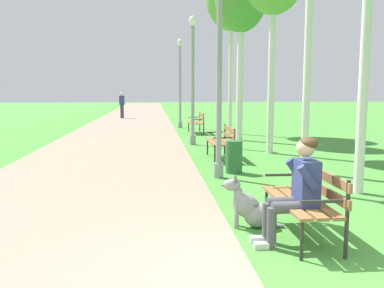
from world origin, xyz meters
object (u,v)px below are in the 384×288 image
at_px(park_bench_mid, 222,139).
at_px(park_bench_near, 307,196).
at_px(person_seated_on_near_bench, 297,187).
at_px(litter_bin, 234,157).
at_px(lamp_post_mid, 193,79).
at_px(lamp_post_near, 219,61).
at_px(lamp_post_far, 180,82).
at_px(pedestrian_distant, 122,105).
at_px(dog_grey, 250,208).
at_px(park_bench_far, 197,121).

bearing_deg(park_bench_mid, park_bench_near, -89.54).
relative_size(person_seated_on_near_bench, litter_bin, 1.79).
relative_size(park_bench_mid, lamp_post_mid, 0.36).
bearing_deg(lamp_post_near, litter_bin, 48.35).
distance_m(lamp_post_far, pedestrian_distant, 7.66).
relative_size(lamp_post_mid, lamp_post_far, 1.00).
relative_size(dog_grey, lamp_post_far, 0.20).
distance_m(park_bench_mid, lamp_post_far, 9.30).
bearing_deg(lamp_post_mid, lamp_post_far, 90.07).
height_order(park_bench_mid, lamp_post_near, lamp_post_near).
height_order(person_seated_on_near_bench, lamp_post_far, lamp_post_far).
distance_m(dog_grey, pedestrian_distant, 21.68).
distance_m(park_bench_far, litter_bin, 8.40).
relative_size(park_bench_far, dog_grey, 1.81).
bearing_deg(lamp_post_near, person_seated_on_near_bench, -85.40).
bearing_deg(park_bench_mid, park_bench_far, 89.69).
distance_m(dog_grey, lamp_post_mid, 8.61).
bearing_deg(pedestrian_distant, lamp_post_near, -79.90).
bearing_deg(park_bench_mid, lamp_post_far, 93.15).
distance_m(park_bench_far, lamp_post_far, 3.13).
distance_m(lamp_post_near, lamp_post_far, 11.47).
bearing_deg(lamp_post_mid, pedestrian_distant, 103.91).
relative_size(park_bench_near, pedestrian_distant, 0.91).
relative_size(lamp_post_mid, litter_bin, 5.89).
xyz_separation_m(person_seated_on_near_bench, pedestrian_distant, (-3.56, 22.08, 0.16)).
xyz_separation_m(park_bench_near, park_bench_mid, (-0.05, 5.88, 0.00)).
height_order(park_bench_near, lamp_post_mid, lamp_post_mid).
height_order(park_bench_far, pedestrian_distant, pedestrian_distant).
bearing_deg(lamp_post_far, pedestrian_distant, 115.25).
relative_size(dog_grey, lamp_post_mid, 0.20).
distance_m(lamp_post_far, litter_bin, 11.16).
xyz_separation_m(park_bench_near, pedestrian_distant, (-3.77, 21.85, 0.33)).
distance_m(park_bench_near, dog_grey, 0.77).
bearing_deg(park_bench_near, person_seated_on_near_bench, -132.11).
distance_m(park_bench_near, park_bench_far, 12.41).
relative_size(person_seated_on_near_bench, lamp_post_far, 0.30).
bearing_deg(park_bench_mid, litter_bin, -91.75).
bearing_deg(lamp_post_far, park_bench_near, -87.91).
bearing_deg(pedestrian_distant, park_bench_far, -68.30).
distance_m(person_seated_on_near_bench, litter_bin, 4.26).
distance_m(park_bench_near, litter_bin, 4.02).
xyz_separation_m(park_bench_mid, lamp_post_near, (-0.46, -2.32, 1.84)).
relative_size(lamp_post_far, litter_bin, 5.91).
height_order(lamp_post_mid, pedestrian_distant, lamp_post_mid).
xyz_separation_m(park_bench_near, lamp_post_far, (-0.55, 15.02, 1.63)).
bearing_deg(lamp_post_near, park_bench_mid, 78.69).
height_order(park_bench_mid, litter_bin, park_bench_mid).
height_order(litter_bin, pedestrian_distant, pedestrian_distant).
bearing_deg(park_bench_mid, dog_grey, -95.69).
bearing_deg(park_bench_near, park_bench_mid, 90.46).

